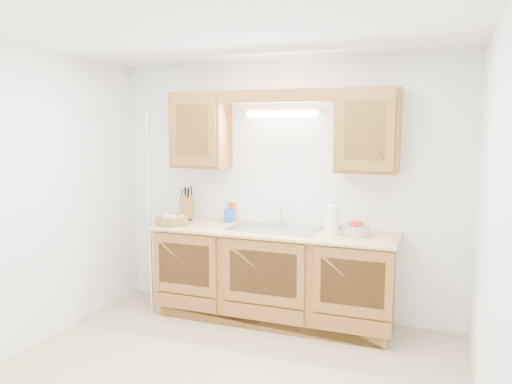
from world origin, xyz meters
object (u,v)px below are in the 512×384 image
at_px(knife_block, 186,207).
at_px(apple_bowl, 356,229).
at_px(paper_towel, 332,220).
at_px(fruit_basket, 172,219).

relative_size(knife_block, apple_bowl, 1.12).
bearing_deg(paper_towel, knife_block, 174.41).
xyz_separation_m(fruit_basket, knife_block, (0.01, 0.27, 0.08)).
xyz_separation_m(knife_block, apple_bowl, (1.79, -0.15, -0.07)).
distance_m(knife_block, apple_bowl, 1.80).
bearing_deg(fruit_basket, knife_block, 87.67).
bearing_deg(paper_towel, apple_bowl, 1.66).
bearing_deg(apple_bowl, fruit_basket, -176.20).
bearing_deg(fruit_basket, apple_bowl, 3.80).
distance_m(fruit_basket, apple_bowl, 1.80).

